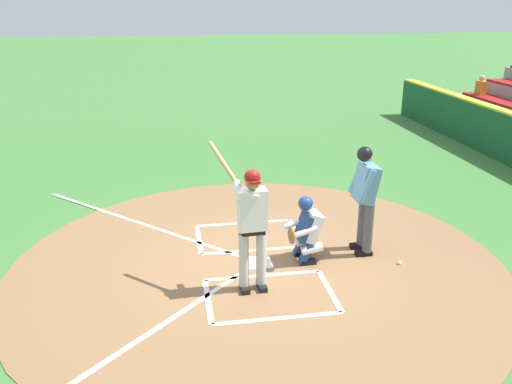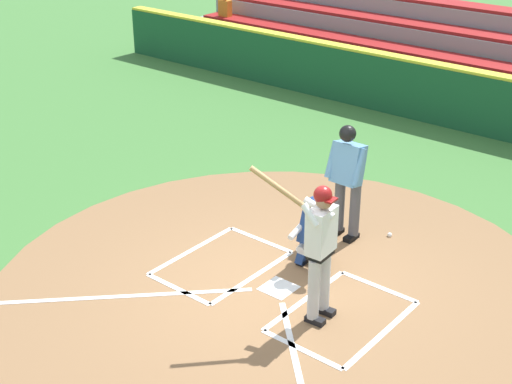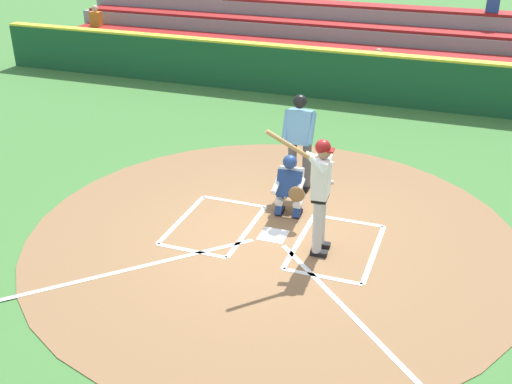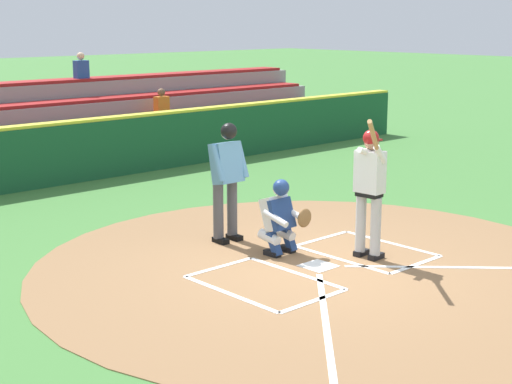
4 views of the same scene
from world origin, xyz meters
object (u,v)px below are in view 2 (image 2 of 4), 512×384
batter (320,244)px  baseball (390,235)px  plate_umpire (347,174)px  catcher (315,231)px

batter → baseball: size_ratio=28.76×
plate_umpire → baseball: (-0.55, -0.46, -1.04)m
plate_umpire → baseball: bearing=-139.8°
batter → plate_umpire: batter is taller
batter → plate_umpire: 2.23m
batter → plate_umpire: (0.91, -2.04, -0.02)m
catcher → plate_umpire: bearing=-81.6°
batter → baseball: (0.37, -2.50, -1.06)m
batter → baseball: 2.74m
baseball → catcher: bearing=75.1°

